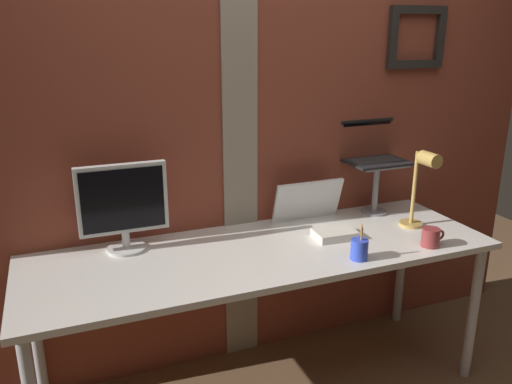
{
  "coord_description": "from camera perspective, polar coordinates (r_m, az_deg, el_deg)",
  "views": [
    {
      "loc": [
        -0.98,
        -1.97,
        1.75
      ],
      "look_at": [
        -0.13,
        0.16,
        1.02
      ],
      "focal_mm": 36.22,
      "sensor_mm": 36.0,
      "label": 1
    }
  ],
  "objects": [
    {
      "name": "laptop_stand",
      "position": [
        2.89,
        13.14,
        1.29
      ],
      "size": [
        0.28,
        0.22,
        0.28
      ],
      "color": "gray",
      "rests_on": "desk"
    },
    {
      "name": "coffee_mug",
      "position": [
        2.56,
        18.76,
        -4.76
      ],
      "size": [
        0.12,
        0.08,
        0.09
      ],
      "color": "maroon",
      "rests_on": "desk"
    },
    {
      "name": "paper_clutter_stack",
      "position": [
        2.56,
        8.69,
        -4.61
      ],
      "size": [
        0.21,
        0.15,
        0.04
      ],
      "primitive_type": "cube",
      "rotation": [
        0.0,
        0.0,
        -0.05
      ],
      "color": "silver",
      "rests_on": "desk"
    },
    {
      "name": "whiteboard_panel",
      "position": [
        2.74,
        5.74,
        -0.94
      ],
      "size": [
        0.38,
        0.09,
        0.23
      ],
      "primitive_type": "cube",
      "rotation": [
        0.31,
        0.0,
        0.0
      ],
      "color": "white",
      "rests_on": "desk"
    },
    {
      "name": "brick_wall_back",
      "position": [
        2.69,
        0.09,
        5.93
      ],
      "size": [
        3.36,
        0.16,
        2.4
      ],
      "color": "brown",
      "rests_on": "ground_plane"
    },
    {
      "name": "desk",
      "position": [
        2.44,
        0.88,
        -7.8
      ],
      "size": [
        2.18,
        0.71,
        0.77
      ],
      "color": "silver",
      "rests_on": "ground_plane"
    },
    {
      "name": "laptop",
      "position": [
        2.91,
        12.52,
        4.6
      ],
      "size": [
        0.33,
        0.31,
        0.22
      ],
      "color": "black",
      "rests_on": "laptop_stand"
    },
    {
      "name": "desk_lamp",
      "position": [
        2.69,
        17.87,
        1.16
      ],
      "size": [
        0.12,
        0.2,
        0.41
      ],
      "color": "tan",
      "rests_on": "desk"
    },
    {
      "name": "pen_cup",
      "position": [
        2.34,
        11.34,
        -6.21
      ],
      "size": [
        0.08,
        0.08,
        0.17
      ],
      "color": "blue",
      "rests_on": "desk"
    },
    {
      "name": "monitor",
      "position": [
        2.4,
        -14.48,
        -1.19
      ],
      "size": [
        0.4,
        0.18,
        0.41
      ],
      "color": "silver",
      "rests_on": "desk"
    }
  ]
}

